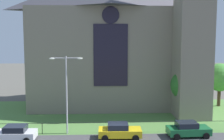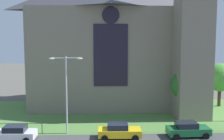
{
  "view_description": "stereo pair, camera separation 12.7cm",
  "coord_description": "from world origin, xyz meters",
  "px_view_note": "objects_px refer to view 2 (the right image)",
  "views": [
    {
      "loc": [
        -1.5,
        -25.56,
        9.66
      ],
      "look_at": [
        -0.06,
        8.0,
        6.01
      ],
      "focal_mm": 44.4,
      "sensor_mm": 36.0,
      "label": 1
    },
    {
      "loc": [
        -1.37,
        -25.57,
        9.66
      ],
      "look_at": [
        -0.06,
        8.0,
        6.01
      ],
      "focal_mm": 44.4,
      "sensor_mm": 36.0,
      "label": 2
    }
  ],
  "objects_px": {
    "streetlamp_near": "(66,85)",
    "parked_car_green": "(188,129)",
    "tree_right_near": "(187,85)",
    "parked_car_white": "(14,133)",
    "tree_right_far": "(220,78)",
    "church_building": "(115,36)",
    "parked_car_yellow": "(119,131)"
  },
  "relations": [
    {
      "from": "church_building",
      "to": "tree_right_far",
      "type": "distance_m",
      "value": 16.51
    },
    {
      "from": "tree_right_near",
      "to": "streetlamp_near",
      "type": "bearing_deg",
      "value": -157.89
    },
    {
      "from": "streetlamp_near",
      "to": "parked_car_green",
      "type": "distance_m",
      "value": 13.05
    },
    {
      "from": "tree_right_near",
      "to": "parked_car_green",
      "type": "xyz_separation_m",
      "value": [
        -2.03,
        -7.16,
        -3.26
      ]
    },
    {
      "from": "parked_car_yellow",
      "to": "parked_car_green",
      "type": "distance_m",
      "value": 6.92
    },
    {
      "from": "streetlamp_near",
      "to": "church_building",
      "type": "bearing_deg",
      "value": 66.82
    },
    {
      "from": "parked_car_yellow",
      "to": "parked_car_green",
      "type": "bearing_deg",
      "value": 3.21
    },
    {
      "from": "tree_right_near",
      "to": "tree_right_far",
      "type": "bearing_deg",
      "value": 39.57
    },
    {
      "from": "church_building",
      "to": "parked_car_white",
      "type": "bearing_deg",
      "value": -124.98
    },
    {
      "from": "streetlamp_near",
      "to": "parked_car_green",
      "type": "relative_size",
      "value": 1.88
    },
    {
      "from": "tree_right_far",
      "to": "parked_car_white",
      "type": "relative_size",
      "value": 1.48
    },
    {
      "from": "tree_right_far",
      "to": "streetlamp_near",
      "type": "xyz_separation_m",
      "value": [
        -20.83,
        -11.23,
        0.91
      ]
    },
    {
      "from": "church_building",
      "to": "tree_right_near",
      "type": "xyz_separation_m",
      "value": [
        8.69,
        -7.2,
        -6.27
      ]
    },
    {
      "from": "parked_car_yellow",
      "to": "streetlamp_near",
      "type": "bearing_deg",
      "value": 164.92
    },
    {
      "from": "parked_car_yellow",
      "to": "parked_car_green",
      "type": "relative_size",
      "value": 0.99
    },
    {
      "from": "parked_car_white",
      "to": "parked_car_green",
      "type": "relative_size",
      "value": 0.99
    },
    {
      "from": "parked_car_green",
      "to": "streetlamp_near",
      "type": "bearing_deg",
      "value": 171.04
    },
    {
      "from": "church_building",
      "to": "parked_car_green",
      "type": "xyz_separation_m",
      "value": [
        6.66,
        -14.36,
        -9.53
      ]
    },
    {
      "from": "tree_right_far",
      "to": "parked_car_yellow",
      "type": "distance_m",
      "value": 20.42
    },
    {
      "from": "tree_right_near",
      "to": "parked_car_white",
      "type": "relative_size",
      "value": 1.42
    },
    {
      "from": "streetlamp_near",
      "to": "parked_car_yellow",
      "type": "distance_m",
      "value": 7.07
    },
    {
      "from": "tree_right_far",
      "to": "parked_car_white",
      "type": "height_order",
      "value": "tree_right_far"
    },
    {
      "from": "tree_right_near",
      "to": "parked_car_green",
      "type": "height_order",
      "value": "tree_right_near"
    },
    {
      "from": "parked_car_white",
      "to": "streetlamp_near",
      "type": "bearing_deg",
      "value": -157.37
    },
    {
      "from": "streetlamp_near",
      "to": "parked_car_white",
      "type": "bearing_deg",
      "value": -158.76
    },
    {
      "from": "church_building",
      "to": "parked_car_green",
      "type": "height_order",
      "value": "church_building"
    },
    {
      "from": "parked_car_white",
      "to": "parked_car_yellow",
      "type": "distance_m",
      "value": 10.16
    },
    {
      "from": "parked_car_white",
      "to": "tree_right_near",
      "type": "bearing_deg",
      "value": -156.72
    },
    {
      "from": "tree_right_near",
      "to": "parked_car_yellow",
      "type": "xyz_separation_m",
      "value": [
        -8.94,
        -7.37,
        -3.26
      ]
    },
    {
      "from": "church_building",
      "to": "parked_car_white",
      "type": "relative_size",
      "value": 6.13
    },
    {
      "from": "tree_right_far",
      "to": "streetlamp_near",
      "type": "relative_size",
      "value": 0.78
    },
    {
      "from": "parked_car_green",
      "to": "parked_car_yellow",
      "type": "bearing_deg",
      "value": 179.16
    }
  ]
}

